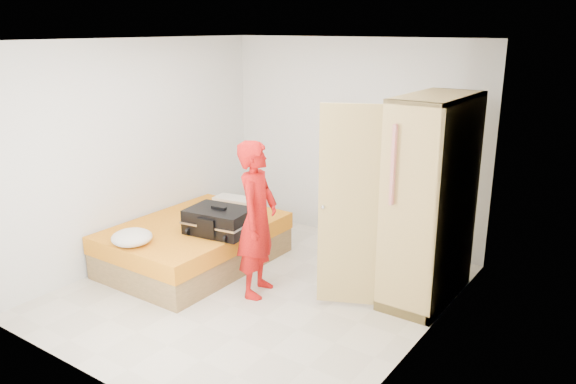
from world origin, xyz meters
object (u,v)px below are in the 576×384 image
Objects in this scene: bed at (195,244)px; person at (257,219)px; wardrobe at (424,206)px; round_cushion at (132,237)px; suitcase at (219,221)px.

bed is 1.22m from person.
person is at bearing -148.51° from wardrobe.
round_cushion reaches higher than bed.
bed is 4.70× the size of round_cushion.
wardrobe reaches higher than round_cushion.
suitcase reaches higher than bed.
person is at bearing -8.55° from bed.
person is 1.36m from round_cushion.
wardrobe is 1.28× the size of person.
bed is 0.91m from round_cushion.
wardrobe is at bearing 11.99° from suitcase.
suitcase is at bearing -160.03° from wardrobe.
round_cushion is (-2.59, -1.56, -0.42)m from wardrobe.
person is 3.82× the size of round_cushion.
person reaches higher than round_cushion.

